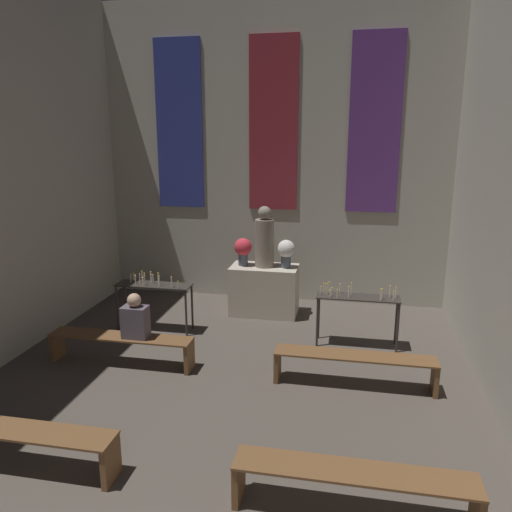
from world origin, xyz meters
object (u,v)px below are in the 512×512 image
(altar, at_px, (264,290))
(candle_rack_right, at_px, (357,303))
(person_seated, at_px, (135,319))
(pew_back_right, at_px, (354,363))
(pew_second_left, at_px, (14,439))
(pew_back_left, at_px, (121,343))
(statue, at_px, (264,240))
(pew_second_right, at_px, (353,482))
(candle_rack_left, at_px, (154,291))
(flower_vase_left, at_px, (243,249))
(flower_vase_right, at_px, (286,251))

(altar, relative_size, candle_rack_right, 0.96)
(person_seated, bearing_deg, altar, 60.39)
(pew_back_right, bearing_deg, pew_second_left, -144.51)
(pew_back_left, bearing_deg, person_seated, 0.00)
(candle_rack_right, distance_m, pew_second_left, 5.03)
(statue, xyz_separation_m, person_seated, (-1.42, -2.50, -0.69))
(pew_second_right, bearing_deg, candle_rack_left, 132.04)
(flower_vase_left, relative_size, candle_rack_right, 0.40)
(pew_second_right, xyz_separation_m, pew_back_left, (-3.33, 2.37, 0.00))
(pew_back_right, bearing_deg, statue, 123.63)
(flower_vase_left, relative_size, pew_back_right, 0.24)
(altar, height_order, pew_second_right, altar)
(candle_rack_right, xyz_separation_m, pew_second_left, (-3.35, -3.73, -0.37))
(candle_rack_left, relative_size, pew_second_left, 0.61)
(pew_second_left, relative_size, pew_back_right, 1.00)
(statue, bearing_deg, pew_second_right, -71.15)
(person_seated, bearing_deg, pew_second_left, -95.83)
(pew_back_left, bearing_deg, pew_second_right, -35.49)
(pew_back_left, bearing_deg, statue, 56.37)
(person_seated, bearing_deg, statue, 60.39)
(altar, height_order, candle_rack_left, candle_rack_left)
(pew_back_right, bearing_deg, flower_vase_right, 116.82)
(candle_rack_left, distance_m, pew_second_left, 3.75)
(altar, bearing_deg, flower_vase_left, 180.00)
(flower_vase_right, height_order, candle_rack_left, flower_vase_right)
(flower_vase_left, xyz_separation_m, pew_second_left, (-1.26, -4.87, -0.89))
(flower_vase_right, relative_size, pew_second_left, 0.24)
(statue, height_order, pew_back_left, statue)
(flower_vase_left, bearing_deg, pew_back_right, -50.49)
(pew_back_right, bearing_deg, pew_back_left, 180.00)
(statue, bearing_deg, candle_rack_left, -146.12)
(statue, bearing_deg, flower_vase_left, 180.00)
(flower_vase_left, relative_size, pew_back_left, 0.24)
(flower_vase_right, distance_m, candle_rack_left, 2.45)
(person_seated, bearing_deg, candle_rack_right, 23.60)
(pew_second_right, bearing_deg, pew_back_right, 90.00)
(flower_vase_right, relative_size, candle_rack_right, 0.40)
(altar, xyz_separation_m, flower_vase_left, (-0.40, 0.00, 0.76))
(candle_rack_left, xyz_separation_m, pew_back_right, (3.36, -1.36, -0.37))
(candle_rack_left, bearing_deg, pew_second_right, -47.96)
(candle_rack_left, bearing_deg, person_seated, -78.36)
(flower_vase_right, bearing_deg, pew_second_left, -112.94)
(candle_rack_right, bearing_deg, pew_back_left, -157.94)
(pew_second_left, bearing_deg, pew_second_right, 0.00)
(candle_rack_right, bearing_deg, pew_second_left, -131.93)
(altar, xyz_separation_m, candle_rack_right, (1.69, -1.14, 0.24))
(flower_vase_left, height_order, pew_back_right, flower_vase_left)
(pew_back_left, bearing_deg, candle_rack_right, 22.06)
(pew_second_right, distance_m, pew_back_left, 4.09)
(flower_vase_left, relative_size, pew_second_right, 0.24)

